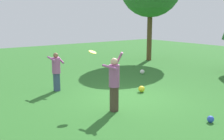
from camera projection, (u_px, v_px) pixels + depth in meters
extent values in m
plane|color=#2D6B28|center=(129.00, 98.00, 10.31)|extent=(40.00, 40.00, 0.00)
cube|color=#4C382D|center=(114.00, 99.00, 8.83)|extent=(0.19, 0.22, 0.82)
cylinder|color=#A85693|center=(114.00, 76.00, 8.69)|extent=(0.34, 0.34, 0.71)
sphere|color=beige|center=(114.00, 62.00, 8.60)|extent=(0.23, 0.23, 0.23)
cylinder|color=#A85693|center=(110.00, 67.00, 8.48)|extent=(0.61, 0.22, 0.13)
cylinder|color=#A85693|center=(118.00, 60.00, 8.74)|extent=(0.39, 0.16, 0.56)
cube|color=#38476B|center=(57.00, 82.00, 11.29)|extent=(0.19, 0.22, 0.74)
cylinder|color=#A85693|center=(56.00, 65.00, 11.15)|extent=(0.34, 0.34, 0.65)
sphere|color=#8C6647|center=(56.00, 55.00, 11.07)|extent=(0.21, 0.21, 0.21)
cylinder|color=#A85693|center=(60.00, 60.00, 11.24)|extent=(0.54, 0.12, 0.30)
cylinder|color=#A85693|center=(51.00, 59.00, 10.97)|extent=(0.56, 0.12, 0.18)
cylinder|color=yellow|center=(92.00, 52.00, 9.16)|extent=(0.35, 0.36, 0.12)
sphere|color=blue|center=(211.00, 119.00, 7.94)|extent=(0.20, 0.20, 0.20)
sphere|color=white|center=(142.00, 72.00, 14.66)|extent=(0.24, 0.24, 0.24)
sphere|color=yellow|center=(142.00, 89.00, 11.12)|extent=(0.26, 0.26, 0.26)
cylinder|color=brown|center=(149.00, 33.00, 19.02)|extent=(0.34, 0.34, 3.81)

